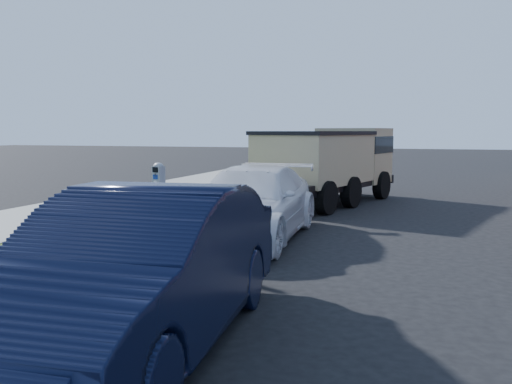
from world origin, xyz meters
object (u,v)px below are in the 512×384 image
(white_wagon, at_px, (251,203))
(navy_sedan, at_px, (141,270))
(parking_meter, at_px, (159,187))
(dump_truck, at_px, (330,161))

(white_wagon, height_order, navy_sedan, navy_sedan)
(parking_meter, xyz_separation_m, dump_truck, (1.38, 8.13, 0.04))
(white_wagon, xyz_separation_m, navy_sedan, (0.72, -5.53, 0.08))
(parking_meter, relative_size, dump_truck, 0.25)
(navy_sedan, height_order, dump_truck, dump_truck)
(parking_meter, distance_m, navy_sedan, 3.79)
(dump_truck, bearing_deg, navy_sedan, -73.18)
(navy_sedan, bearing_deg, dump_truck, 85.90)
(white_wagon, distance_m, navy_sedan, 5.58)
(parking_meter, relative_size, navy_sedan, 0.31)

